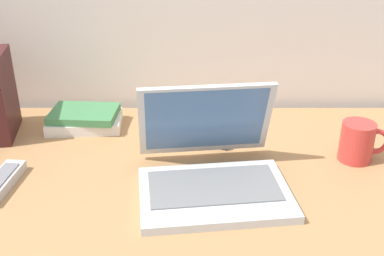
% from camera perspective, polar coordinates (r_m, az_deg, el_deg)
% --- Properties ---
extents(desk, '(1.60, 0.76, 0.03)m').
position_cam_1_polar(desk, '(1.08, -2.66, -6.43)').
color(desk, '#A87A4C').
rests_on(desk, ground).
extents(laptop, '(0.34, 0.33, 0.21)m').
position_cam_1_polar(laptop, '(1.02, 2.47, -4.67)').
color(laptop, silver).
rests_on(laptop, desk).
extents(coffee_mug, '(0.12, 0.08, 0.10)m').
position_cam_1_polar(coffee_mug, '(1.18, 19.44, -1.58)').
color(coffee_mug, red).
rests_on(coffee_mug, desk).
extents(remote_control_near, '(0.10, 0.17, 0.02)m').
position_cam_1_polar(remote_control_near, '(1.24, 4.44, -0.43)').
color(remote_control_near, black).
rests_on(remote_control_near, desk).
extents(remote_control_far, '(0.06, 0.16, 0.02)m').
position_cam_1_polar(remote_control_far, '(1.11, -21.75, -6.03)').
color(remote_control_far, '#B7B7B7').
rests_on(remote_control_far, desk).
extents(book_stack, '(0.20, 0.14, 0.05)m').
position_cam_1_polar(book_stack, '(1.31, -12.60, 1.08)').
color(book_stack, silver).
rests_on(book_stack, desk).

